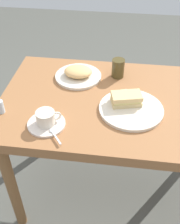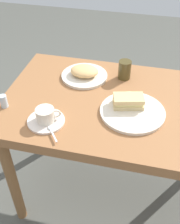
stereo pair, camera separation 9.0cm
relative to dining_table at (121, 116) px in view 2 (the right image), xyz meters
The scene contains 11 objects.
ground_plane 0.62m from the dining_table, ahead, with size 6.00×6.00×0.00m, color #52524B.
dining_table is the anchor object (origin of this frame).
sandwich_plate 0.12m from the dining_table, 127.89° to the left, with size 0.28×0.28×0.01m, color beige.
sandwich_front 0.13m from the dining_table, 126.06° to the left, with size 0.15×0.10×0.05m.
coffee_saucer 0.37m from the dining_table, 34.97° to the left, with size 0.16×0.16×0.01m, color silver.
coffee_cup 0.38m from the dining_table, 35.03° to the left, with size 0.10×0.08×0.06m.
spoon 0.38m from the dining_table, 46.69° to the left, with size 0.07×0.09×0.01m.
side_plate 0.29m from the dining_table, 36.53° to the right, with size 0.24×0.24×0.01m, color silver.
side_food_pile 0.30m from the dining_table, 36.53° to the right, with size 0.14×0.12×0.04m, color #E9B46E.
salt_shaker 0.55m from the dining_table, 16.59° to the left, with size 0.03×0.03×0.06m, color silver.
drinking_glass 0.24m from the dining_table, 83.49° to the right, with size 0.06×0.06×0.10m, color #4A3E1F.
Camera 2 is at (-0.08, 1.00, 1.49)m, focal length 44.38 mm.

